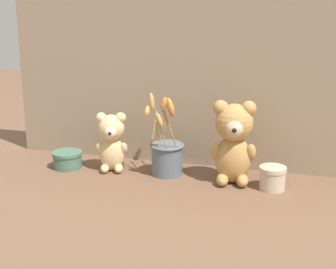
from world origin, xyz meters
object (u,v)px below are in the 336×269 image
at_px(teddy_bear_large, 234,141).
at_px(decorative_tin_short, 67,160).
at_px(teddy_bear_medium, 112,141).
at_px(decorative_tin_tall, 273,178).
at_px(flower_vase, 167,154).

bearing_deg(teddy_bear_large, decorative_tin_short, -178.44).
xyz_separation_m(teddy_bear_large, teddy_bear_medium, (-0.44, 0.00, -0.04)).
bearing_deg(teddy_bear_large, decorative_tin_tall, -9.98).
relative_size(decorative_tin_tall, decorative_tin_short, 0.80).
xyz_separation_m(flower_vase, decorative_tin_tall, (0.37, -0.04, -0.03)).
height_order(teddy_bear_large, teddy_bear_medium, teddy_bear_large).
relative_size(flower_vase, decorative_tin_tall, 3.40).
bearing_deg(decorative_tin_tall, flower_vase, 173.95).
relative_size(teddy_bear_medium, flower_vase, 0.71).
bearing_deg(teddy_bear_medium, decorative_tin_tall, -2.57).
xyz_separation_m(teddy_bear_large, flower_vase, (-0.24, 0.02, -0.07)).
xyz_separation_m(teddy_bear_medium, flower_vase, (0.20, 0.01, -0.04)).
bearing_deg(decorative_tin_short, flower_vase, 4.95).
bearing_deg(teddy_bear_medium, teddy_bear_large, -0.24).
distance_m(teddy_bear_medium, decorative_tin_short, 0.19).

